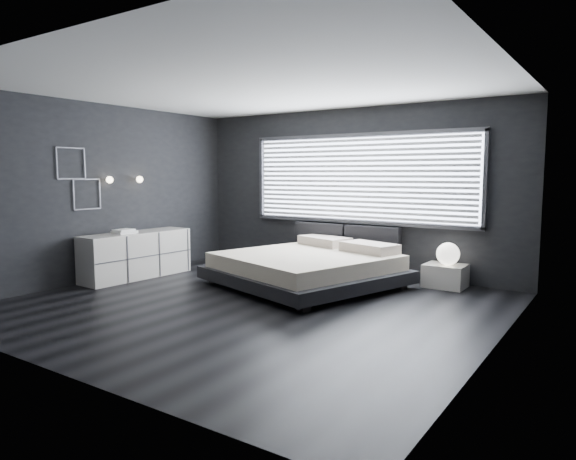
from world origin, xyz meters
The scene contains 12 objects.
room centered at (0.00, 0.00, 1.40)m, with size 6.04×6.00×2.80m.
window centered at (0.20, 2.70, 1.61)m, with size 4.14×0.09×1.52m.
headboard centered at (-0.01, 2.64, 0.57)m, with size 1.96×0.16×0.52m.
sconce_near centered at (-2.88, 0.05, 1.60)m, with size 0.18×0.11×0.11m.
sconce_far centered at (-2.88, 0.65, 1.60)m, with size 0.18×0.11×0.11m.
wall_art_upper centered at (-2.98, -0.55, 1.85)m, with size 0.01×0.48×0.48m.
wall_art_lower centered at (-2.98, -0.30, 1.38)m, with size 0.01×0.48×0.48m.
bed centered at (0.00, 1.38, 0.30)m, with size 3.03×2.96×0.64m.
nightstand centered at (1.78, 2.44, 0.17)m, with size 0.59×0.49×0.34m, color silver.
orb_lamp centered at (1.82, 2.40, 0.51)m, with size 0.34×0.34×0.34m, color white.
dresser centered at (-2.65, 0.34, 0.37)m, with size 0.62×1.89×0.75m.
book_stack centered at (-2.66, 0.12, 0.78)m, with size 0.26×0.35×0.07m.
Camera 1 is at (4.03, -5.16, 1.70)m, focal length 32.00 mm.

